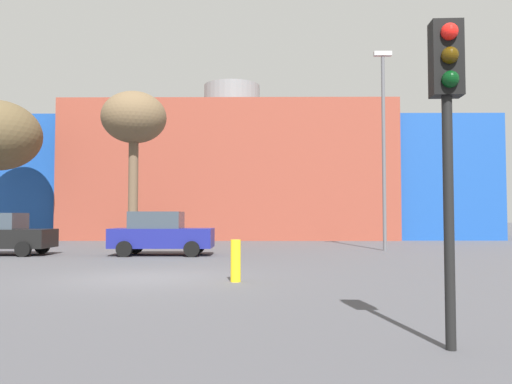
{
  "coord_description": "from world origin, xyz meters",
  "views": [
    {
      "loc": [
        2.86,
        -12.81,
        1.55
      ],
      "look_at": [
        2.67,
        7.19,
        2.48
      ],
      "focal_mm": 35.79,
      "sensor_mm": 36.0,
      "label": 1
    }
  ],
  "objects_px": {
    "traffic_light_near_right": "(447,106)",
    "bollard_yellow_0": "(236,261)",
    "parked_car_2": "(161,233)",
    "parked_car_1": "(1,234)",
    "street_lamp": "(384,138)",
    "bare_tree_1": "(134,121)"
  },
  "relations": [
    {
      "from": "traffic_light_near_right",
      "to": "bollard_yellow_0",
      "type": "distance_m",
      "value": 7.08
    },
    {
      "from": "traffic_light_near_right",
      "to": "parked_car_2",
      "type": "bearing_deg",
      "value": -154.23
    },
    {
      "from": "parked_car_1",
      "to": "parked_car_2",
      "type": "height_order",
      "value": "parked_car_2"
    },
    {
      "from": "street_lamp",
      "to": "parked_car_2",
      "type": "bearing_deg",
      "value": -163.67
    },
    {
      "from": "parked_car_2",
      "to": "traffic_light_near_right",
      "type": "xyz_separation_m",
      "value": [
        6.12,
        -14.06,
        1.99
      ]
    },
    {
      "from": "parked_car_1",
      "to": "bollard_yellow_0",
      "type": "bearing_deg",
      "value": -39.63
    },
    {
      "from": "parked_car_1",
      "to": "traffic_light_near_right",
      "type": "relative_size",
      "value": 0.99
    },
    {
      "from": "parked_car_2",
      "to": "parked_car_1",
      "type": "bearing_deg",
      "value": 180.0
    },
    {
      "from": "parked_car_1",
      "to": "traffic_light_near_right",
      "type": "bearing_deg",
      "value": -48.49
    },
    {
      "from": "parked_car_2",
      "to": "bare_tree_1",
      "type": "xyz_separation_m",
      "value": [
        -2.29,
        4.68,
        5.34
      ]
    },
    {
      "from": "parked_car_2",
      "to": "bollard_yellow_0",
      "type": "relative_size",
      "value": 4.01
    },
    {
      "from": "parked_car_2",
      "to": "street_lamp",
      "type": "distance_m",
      "value": 10.69
    },
    {
      "from": "parked_car_2",
      "to": "bollard_yellow_0",
      "type": "distance_m",
      "value": 8.67
    },
    {
      "from": "traffic_light_near_right",
      "to": "bare_tree_1",
      "type": "height_order",
      "value": "bare_tree_1"
    },
    {
      "from": "bare_tree_1",
      "to": "traffic_light_near_right",
      "type": "bearing_deg",
      "value": -65.83
    },
    {
      "from": "bollard_yellow_0",
      "to": "street_lamp",
      "type": "distance_m",
      "value": 13.18
    },
    {
      "from": "bare_tree_1",
      "to": "bollard_yellow_0",
      "type": "bearing_deg",
      "value": -66.09
    },
    {
      "from": "parked_car_1",
      "to": "parked_car_2",
      "type": "xyz_separation_m",
      "value": [
        6.32,
        -0.0,
        0.03
      ]
    },
    {
      "from": "parked_car_2",
      "to": "street_lamp",
      "type": "xyz_separation_m",
      "value": [
        9.45,
        2.77,
        4.17
      ]
    },
    {
      "from": "parked_car_2",
      "to": "street_lamp",
      "type": "relative_size",
      "value": 0.44
    },
    {
      "from": "parked_car_2",
      "to": "street_lamp",
      "type": "bearing_deg",
      "value": 16.33
    },
    {
      "from": "traffic_light_near_right",
      "to": "bollard_yellow_0",
      "type": "bearing_deg",
      "value": -153.06
    }
  ]
}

